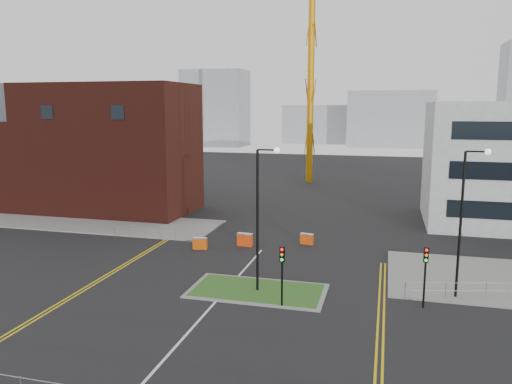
{
  "coord_description": "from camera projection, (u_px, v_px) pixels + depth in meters",
  "views": [
    {
      "loc": [
        9.59,
        -21.11,
        11.57
      ],
      "look_at": [
        -0.17,
        15.87,
        5.0
      ],
      "focal_mm": 35.0,
      "sensor_mm": 36.0,
      "label": 1
    }
  ],
  "objects": [
    {
      "name": "skyline_b",
      "position": [
        390.0,
        119.0,
        144.49
      ],
      "size": [
        24.0,
        12.0,
        16.0
      ],
      "primitive_type": "cube",
      "color": "gray",
      "rests_on": "ground"
    },
    {
      "name": "yellow_right_b",
      "position": [
        384.0,
        317.0,
        27.74
      ],
      "size": [
        0.12,
        20.0,
        0.01
      ],
      "primitive_type": "cube",
      "color": "gold",
      "rests_on": "ground"
    },
    {
      "name": "island_kerb",
      "position": [
        257.0,
        291.0,
        31.6
      ],
      "size": [
        8.6,
        4.6,
        0.08
      ],
      "primitive_type": "cube",
      "color": "slate",
      "rests_on": "ground"
    },
    {
      "name": "centre_line",
      "position": [
        192.0,
        328.0,
        26.39
      ],
      "size": [
        0.15,
        30.0,
        0.01
      ],
      "primitive_type": "cube",
      "color": "silver",
      "rests_on": "ground"
    },
    {
      "name": "streetlamp_right_near",
      "position": [
        465.0,
        212.0,
        29.52
      ],
      "size": [
        1.46,
        0.36,
        9.18
      ],
      "color": "black",
      "rests_on": "ground"
    },
    {
      "name": "grass_island",
      "position": [
        257.0,
        290.0,
        31.6
      ],
      "size": [
        8.0,
        4.0,
        0.12
      ],
      "primitive_type": "cube",
      "color": "#28531B",
      "rests_on": "ground"
    },
    {
      "name": "brick_building",
      "position": [
        87.0,
        149.0,
        55.79
      ],
      "size": [
        24.2,
        10.07,
        14.24
      ],
      "color": "#431710",
      "rests_on": "ground"
    },
    {
      "name": "pavement_left",
      "position": [
        82.0,
        222.0,
        50.47
      ],
      "size": [
        28.0,
        8.0,
        0.12
      ],
      "primitive_type": "cube",
      "color": "slate",
      "rests_on": "ground"
    },
    {
      "name": "railing_left",
      "position": [
        144.0,
        230.0,
        44.28
      ],
      "size": [
        6.05,
        0.05,
        1.1
      ],
      "color": "gray",
      "rests_on": "ground"
    },
    {
      "name": "streetlamp_island",
      "position": [
        261.0,
        208.0,
        30.63
      ],
      "size": [
        1.46,
        0.36,
        9.18
      ],
      "color": "black",
      "rests_on": "ground"
    },
    {
      "name": "yellow_left_b",
      "position": [
        122.0,
        268.0,
        36.2
      ],
      "size": [
        0.12,
        24.0,
        0.01
      ],
      "primitive_type": "cube",
      "color": "gold",
      "rests_on": "ground"
    },
    {
      "name": "skyline_d",
      "position": [
        332.0,
        124.0,
        158.89
      ],
      "size": [
        30.0,
        12.0,
        12.0
      ],
      "primitive_type": "cube",
      "color": "gray",
      "rests_on": "ground"
    },
    {
      "name": "skyline_a",
      "position": [
        216.0,
        108.0,
        147.04
      ],
      "size": [
        18.0,
        12.0,
        22.0
      ],
      "primitive_type": "cube",
      "color": "gray",
      "rests_on": "ground"
    },
    {
      "name": "tower_crane",
      "position": [
        350.0,
        1.0,
        73.44
      ],
      "size": [
        49.9,
        19.75,
        38.95
      ],
      "color": "orange",
      "rests_on": "ground"
    },
    {
      "name": "barrier_left",
      "position": [
        200.0,
        243.0,
        40.89
      ],
      "size": [
        1.19,
        0.49,
        0.98
      ],
      "color": "#CA4C0B",
      "rests_on": "ground"
    },
    {
      "name": "ground",
      "position": [
        177.0,
        345.0,
        24.49
      ],
      "size": [
        200.0,
        200.0,
        0.0
      ],
      "primitive_type": "plane",
      "color": "black",
      "rests_on": "ground"
    },
    {
      "name": "barrier_right",
      "position": [
        307.0,
        238.0,
        42.35
      ],
      "size": [
        1.16,
        0.62,
        0.93
      ],
      "color": "#DA480C",
      "rests_on": "ground"
    },
    {
      "name": "traffic_light_right",
      "position": [
        426.0,
        265.0,
        28.64
      ],
      "size": [
        0.28,
        0.33,
        3.65
      ],
      "color": "black",
      "rests_on": "ground"
    },
    {
      "name": "traffic_light_island",
      "position": [
        282.0,
        265.0,
        28.74
      ],
      "size": [
        0.28,
        0.33,
        3.65
      ],
      "color": "black",
      "rests_on": "ground"
    },
    {
      "name": "yellow_right_a",
      "position": [
        378.0,
        317.0,
        27.81
      ],
      "size": [
        0.12,
        20.0,
        0.01
      ],
      "primitive_type": "cube",
      "color": "gold",
      "rests_on": "ground"
    },
    {
      "name": "barrier_mid",
      "position": [
        245.0,
        239.0,
        41.82
      ],
      "size": [
        1.32,
        0.55,
        1.09
      ],
      "color": "#E03D0C",
      "rests_on": "ground"
    },
    {
      "name": "yellow_left_a",
      "position": [
        118.0,
        268.0,
        36.28
      ],
      "size": [
        0.12,
        24.0,
        0.01
      ],
      "primitive_type": "cube",
      "color": "gold",
      "rests_on": "ground"
    }
  ]
}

